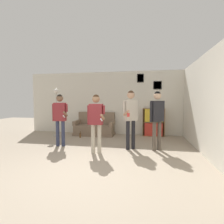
# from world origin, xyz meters

# --- Properties ---
(ground_plane) EXTENTS (20.00, 20.00, 0.00)m
(ground_plane) POSITION_xyz_m (0.00, 0.00, 0.00)
(ground_plane) COLOR gray
(wall_back) EXTENTS (7.98, 0.08, 2.70)m
(wall_back) POSITION_xyz_m (0.01, 4.37, 1.35)
(wall_back) COLOR silver
(wall_back) RESTS_ON ground_plane
(wall_right) EXTENTS (0.06, 6.74, 2.70)m
(wall_right) POSITION_xyz_m (2.82, 2.17, 1.35)
(wall_right) COLOR silver
(wall_right) RESTS_ON ground_plane
(couch) EXTENTS (1.67, 0.80, 0.95)m
(couch) POSITION_xyz_m (-0.84, 3.96, 0.31)
(couch) COLOR #7A6651
(couch) RESTS_ON ground_plane
(bookshelf) EXTENTS (0.88, 0.30, 1.14)m
(bookshelf) POSITION_xyz_m (1.60, 4.15, 0.57)
(bookshelf) COLOR olive
(bookshelf) RESTS_ON ground_plane
(floor_lamp) EXTENTS (0.28, 0.28, 1.94)m
(floor_lamp) POSITION_xyz_m (-2.32, 3.45, 1.40)
(floor_lamp) COLOR #ADA89E
(floor_lamp) RESTS_ON ground_plane
(person_player_foreground_left) EXTENTS (0.53, 0.43, 1.65)m
(person_player_foreground_left) POSITION_xyz_m (-1.40, 1.97, 1.01)
(person_player_foreground_left) COLOR #2D334C
(person_player_foreground_left) RESTS_ON ground_plane
(person_player_foreground_center) EXTENTS (0.50, 0.44, 1.63)m
(person_player_foreground_center) POSITION_xyz_m (-0.06, 1.45, 0.99)
(person_player_foreground_center) COLOR #B7AD99
(person_player_foreground_center) RESTS_ON ground_plane
(person_watcher_holding_cup) EXTENTS (0.44, 0.57, 1.75)m
(person_watcher_holding_cup) POSITION_xyz_m (0.84, 2.02, 1.09)
(person_watcher_holding_cup) COLOR black
(person_watcher_holding_cup) RESTS_ON ground_plane
(person_spectator_near_bookshelf) EXTENTS (0.43, 0.36, 1.73)m
(person_spectator_near_bookshelf) POSITION_xyz_m (1.60, 2.05, 1.07)
(person_spectator_near_bookshelf) COLOR brown
(person_spectator_near_bookshelf) RESTS_ON ground_plane
(bottle_on_floor) EXTENTS (0.07, 0.07, 0.25)m
(bottle_on_floor) POSITION_xyz_m (-1.24, 3.28, 0.10)
(bottle_on_floor) COLOR brown
(bottle_on_floor) RESTS_ON ground_plane
(drinking_cup) EXTENTS (0.07, 0.07, 0.10)m
(drinking_cup) POSITION_xyz_m (1.62, 4.15, 1.19)
(drinking_cup) COLOR blue
(drinking_cup) RESTS_ON bookshelf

